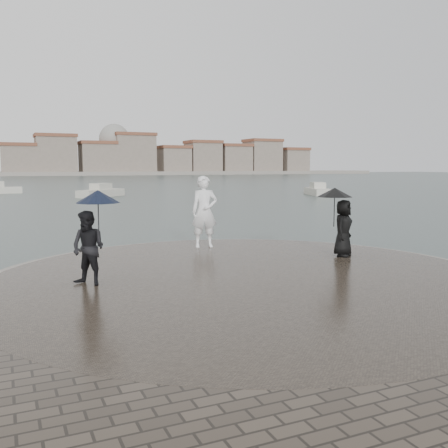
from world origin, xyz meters
name	(u,v)px	position (x,y,z in m)	size (l,w,h in m)	color
ground	(339,338)	(0.00, 0.00, 0.00)	(400.00, 400.00, 0.00)	#2B3835
kerb_ring	(247,285)	(0.00, 3.50, 0.16)	(12.50, 12.50, 0.32)	gray
quay_tip	(247,284)	(0.00, 3.50, 0.18)	(11.90, 11.90, 0.36)	#2D261E
statue	(204,212)	(0.68, 7.85, 1.49)	(0.82, 0.54, 2.25)	white
visitor_left	(91,235)	(-3.42, 4.17, 1.44)	(1.22, 1.07, 2.04)	black
visitor_right	(341,218)	(3.61, 4.77, 1.46)	(1.22, 1.05, 1.95)	black
boats	(75,193)	(1.19, 42.12, 0.38)	(44.51, 19.96, 1.50)	beige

